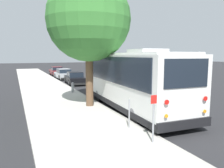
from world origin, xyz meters
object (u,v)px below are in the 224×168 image
object	(u,v)px
fire_hydrant	(73,87)
sign_post_far	(129,114)
sign_post_near	(153,118)
parked_sedan_black	(75,78)
shuttle_bus	(132,78)
parked_sedan_silver	(64,74)
street_tree	(88,14)
parked_sedan_maroon	(57,71)

from	to	relation	value
fire_hydrant	sign_post_far	bearing A→B (deg)	-180.00
sign_post_near	fire_hydrant	bearing A→B (deg)	0.00
parked_sedan_black	shuttle_bus	bearing A→B (deg)	-174.96
parked_sedan_silver	fire_hydrant	distance (m)	11.49
shuttle_bus	sign_post_far	bearing A→B (deg)	152.07
street_tree	sign_post_near	distance (m)	7.46
sign_post_near	parked_sedan_black	bearing A→B (deg)	-5.81
parked_sedan_maroon	fire_hydrant	size ratio (longest dim) A/B	5.13
sign_post_near	sign_post_far	distance (m)	1.65
shuttle_bus	parked_sedan_black	world-z (taller)	shuttle_bus
sign_post_near	sign_post_far	bearing A→B (deg)	0.00
parked_sedan_black	parked_sedan_silver	xyz separation A→B (m)	(5.46, 0.04, 0.00)
parked_sedan_black	sign_post_far	xyz separation A→B (m)	(-15.03, 1.70, 0.13)
parked_sedan_silver	sign_post_far	size ratio (longest dim) A/B	3.68
sign_post_near	fire_hydrant	distance (m)	10.76
sign_post_near	fire_hydrant	size ratio (longest dim) A/B	1.98
parked_sedan_black	sign_post_far	size ratio (longest dim) A/B	3.80
fire_hydrant	shuttle_bus	bearing A→B (deg)	-162.64
parked_sedan_silver	shuttle_bus	bearing A→B (deg)	179.36
parked_sedan_maroon	fire_hydrant	world-z (taller)	parked_sedan_maroon
sign_post_near	parked_sedan_silver	bearing A→B (deg)	-4.28
shuttle_bus	fire_hydrant	distance (m)	6.38
sign_post_far	fire_hydrant	size ratio (longest dim) A/B	1.43
parked_sedan_black	parked_sedan_silver	world-z (taller)	parked_sedan_silver
parked_sedan_silver	fire_hydrant	world-z (taller)	parked_sedan_silver
sign_post_near	sign_post_far	xyz separation A→B (m)	(1.64, 0.00, -0.25)
shuttle_bus	parked_sedan_silver	xyz separation A→B (m)	(17.35, 0.21, -1.17)
parked_sedan_silver	street_tree	bearing A→B (deg)	172.02
shuttle_bus	sign_post_near	world-z (taller)	shuttle_bus
parked_sedan_maroon	shuttle_bus	bearing A→B (deg)	-179.41
shuttle_bus	parked_sedan_maroon	xyz separation A→B (m)	(22.88, 0.11, -1.18)
street_tree	sign_post_far	bearing A→B (deg)	-177.31
shuttle_bus	street_tree	distance (m)	4.28
shuttle_bus	parked_sedan_maroon	distance (m)	22.91
parked_sedan_black	fire_hydrant	size ratio (longest dim) A/B	5.44
parked_sedan_black	parked_sedan_silver	bearing A→B (deg)	4.65
parked_sedan_maroon	sign_post_near	xyz separation A→B (m)	(-27.65, 1.75, 0.38)
shuttle_bus	parked_sedan_maroon	size ratio (longest dim) A/B	2.21
parked_sedan_black	fire_hydrant	distance (m)	6.15
parked_sedan_maroon	sign_post_near	bearing A→B (deg)	176.68
fire_hydrant	street_tree	bearing A→B (deg)	177.43
parked_sedan_silver	parked_sedan_maroon	bearing A→B (deg)	-2.38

